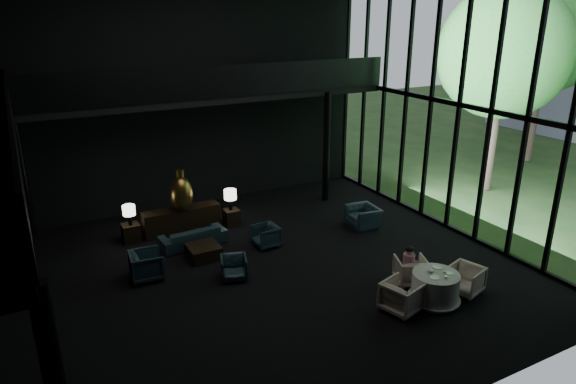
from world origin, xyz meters
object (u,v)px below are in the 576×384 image
side_table_left (131,233)px  dining_chair_north (411,269)px  lounge_armchair_east (266,236)px  lounge_armchair_west (146,263)px  sofa (192,234)px  table_lamp_right (230,195)px  dining_chair_west (402,294)px  child (409,258)px  lounge_armchair_south (234,268)px  dining_table (435,289)px  table_lamp_left (129,211)px  window_armchair (363,214)px  side_table_right (232,217)px  dining_chair_east (465,278)px  coffee_table (204,252)px  bronze_urn (181,193)px  console (182,220)px

side_table_left → dining_chair_north: (5.82, -6.01, 0.11)m
lounge_armchair_east → lounge_armchair_west: bearing=-88.2°
side_table_left → sofa: 1.96m
lounge_armchair_east → table_lamp_right: bearing=-175.0°
dining_chair_west → child: size_ratio=1.40×
lounge_armchair_south → dining_table: bearing=-22.5°
side_table_left → dining_chair_west: dining_chair_west is taller
table_lamp_right → dining_chair_north: table_lamp_right is taller
table_lamp_left → dining_chair_west: bearing=-55.3°
sofa → lounge_armchair_south: (0.32, -2.46, -0.06)m
lounge_armchair_east → window_armchair: bearing=85.1°
table_lamp_right → sofa: size_ratio=0.36×
lounge_armchair_south → table_lamp_left: bearing=136.1°
side_table_right → child: bearing=-66.9°
dining_chair_east → lounge_armchair_west: bearing=-140.0°
side_table_right → coffee_table: size_ratio=0.60×
table_lamp_right → child: table_lamp_right is taller
dining_chair_north → dining_chair_west: size_ratio=0.86×
bronze_urn → dining_chair_west: bronze_urn is taller
lounge_armchair_east → coffee_table: 1.91m
table_lamp_left → lounge_armchair_west: (-0.13, -2.48, -0.56)m
bronze_urn → lounge_armchair_east: size_ratio=1.99×
sofa → dining_table: size_ratio=1.47×
side_table_left → dining_table: 9.03m
table_lamp_right → dining_chair_east: 7.67m
dining_table → dining_chair_east: bearing=-2.7°
sofa → dining_chair_west: dining_chair_west is taller
side_table_left → window_armchair: 7.35m
table_lamp_left → child: size_ratio=0.99×
bronze_urn → window_armchair: (5.35, -2.22, -0.93)m
sofa → dining_chair_east: bearing=127.3°
side_table_left → table_lamp_right: (3.20, -0.21, 0.73)m
side_table_left → sofa: (1.57, -1.17, 0.09)m
bronze_urn → table_lamp_left: (-1.60, 0.12, -0.34)m
bronze_urn → child: 7.18m
console → side_table_left: bearing=-179.7°
side_table_left → table_lamp_right: table_lamp_right is taller
side_table_right → lounge_armchair_south: bearing=-111.3°
dining_chair_west → child: 1.31m
side_table_right → dining_chair_west: size_ratio=0.58×
bronze_urn → dining_chair_north: size_ratio=1.72×
sofa → coffee_table: sofa is taller
side_table_left → dining_table: bearing=-50.6°
lounge_armchair_east → dining_chair_east: bearing=31.5°
side_table_left → lounge_armchair_east: size_ratio=0.83×
sofa → child: 6.40m
console → dining_table: bearing=-59.4°
lounge_armchair_south → dining_chair_east: 5.88m
console → bronze_urn: size_ratio=1.84×
dining_chair_east → table_lamp_right: bearing=-169.5°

